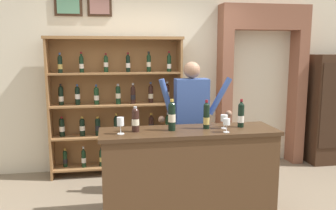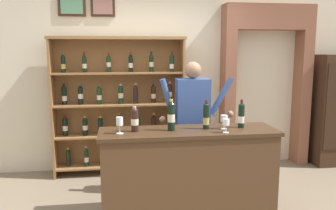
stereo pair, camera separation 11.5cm
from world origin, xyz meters
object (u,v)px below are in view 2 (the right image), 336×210
Objects in this scene: tasting_counter at (188,174)px; shopkeeper at (193,114)px; wine_glass_right at (224,119)px; wine_glass_center at (120,122)px; tasting_bottle_chianti at (171,115)px; wine_shelf at (119,103)px; tasting_bottle_rosso at (241,115)px; wine_glass_spare at (226,123)px; tasting_bottle_bianco at (206,116)px; tasting_bottle_super_tuscan at (135,119)px.

shopkeeper is (0.17, 0.61, 0.54)m from tasting_counter.
wine_glass_right is 0.88× the size of wine_glass_center.
wine_shelf is at bearing 109.77° from tasting_bottle_chianti.
wine_glass_right is (0.21, -0.61, 0.05)m from shopkeeper.
wine_shelf is 6.38× the size of tasting_bottle_rosso.
shopkeeper is at bearing -44.72° from wine_shelf.
wine_glass_spare is at bearing -18.28° from tasting_bottle_chianti.
tasting_bottle_chianti reaches higher than tasting_counter.
tasting_bottle_chianti is at bearing 179.10° from tasting_counter.
tasting_bottle_chianti reaches higher than wine_glass_right.
tasting_bottle_rosso is 0.32m from wine_glass_spare.
wine_glass_center is at bearing -174.66° from tasting_bottle_bianco.
tasting_bottle_rosso is (1.31, -1.46, 0.07)m from wine_shelf.
tasting_counter is 0.71m from wine_glass_spare.
tasting_bottle_bianco is at bearing -178.59° from tasting_bottle_rosso.
shopkeeper is 11.52× the size of wine_glass_spare.
wine_glass_right is at bearing -0.78° from tasting_bottle_chianti.
tasting_bottle_super_tuscan is (0.16, -1.48, 0.06)m from wine_shelf.
wine_glass_center is (-1.31, -0.10, -0.02)m from tasting_bottle_rosso.
tasting_counter is 7.14× the size of tasting_bottle_super_tuscan.
wine_glass_right is 1.11m from wine_glass_center.
wine_shelf is at bearing 131.84° from tasting_bottle_rosso.
wine_glass_spare is at bearing -11.60° from tasting_bottle_super_tuscan.
tasting_bottle_rosso is at bearing 41.30° from wine_glass_spare.
tasting_counter is 0.94m from wine_glass_center.
wine_shelf is 1.56m from wine_glass_center.
tasting_counter is at bearing -0.90° from tasting_bottle_chianti.
tasting_bottle_bianco reaches higher than wine_glass_right.
wine_glass_spare is 1.08m from wine_glass_center.
wine_glass_center reaches higher than wine_glass_right.
wine_glass_right is at bearing -53.59° from wine_shelf.
tasting_bottle_bianco is 0.19m from wine_glass_right.
tasting_bottle_chianti reaches higher than tasting_bottle_bianco.
shopkeeper reaches higher than tasting_bottle_rosso.
tasting_bottle_bianco is at bearing 6.52° from tasting_counter.
shopkeeper is 9.71× the size of wine_glass_center.
tasting_bottle_super_tuscan is 1.83× the size of wine_glass_spare.
wine_glass_spare is at bearing -5.92° from wine_glass_center.
wine_shelf is at bearing 96.02° from tasting_bottle_super_tuscan.
tasting_bottle_super_tuscan reaches higher than wine_glass_right.
wine_glass_spare is at bearing -138.70° from tasting_bottle_rosso.
tasting_bottle_chianti is 1.94× the size of wine_glass_center.
tasting_bottle_rosso is 2.16× the size of wine_glass_spare.
tasting_counter is 0.84m from tasting_bottle_super_tuscan.
tasting_counter is 0.67m from tasting_bottle_chianti.
shopkeeper is 11.04× the size of wine_glass_right.
tasting_bottle_super_tuscan reaches higher than wine_glass_center.
wine_shelf is 11.58× the size of wine_glass_center.
wine_glass_center reaches higher than wine_glass_spare.
tasting_bottle_rosso is at bearing -54.29° from shopkeeper.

